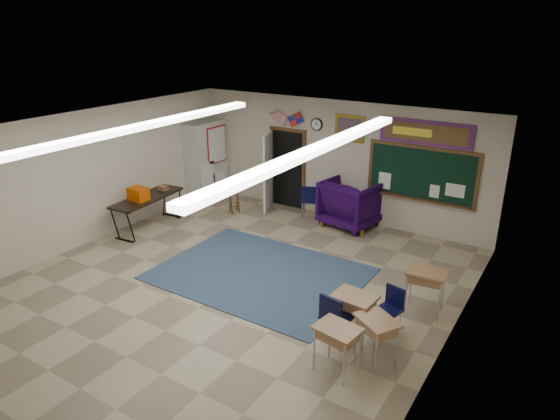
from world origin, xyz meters
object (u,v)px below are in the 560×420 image
Objects in this scene: student_desk_front_right at (425,289)px; folding_table at (148,211)px; wooden_stool at (234,201)px; wingback_armchair at (351,203)px; student_desk_front_left at (354,315)px.

folding_table reaches higher than student_desk_front_right.
wingback_armchair is at bearing 15.65° from wooden_stool.
student_desk_front_right is (2.77, -2.96, -0.14)m from wingback_armchair.
wingback_armchair is 2.06× the size of wooden_stool.
student_desk_front_right is 6.86m from folding_table.
student_desk_front_left is 1.56m from student_desk_front_right.
student_desk_front_right is 0.40× the size of folding_table.
folding_table is 2.29m from wooden_stool.
wingback_armchair is 4.98m from folding_table.
student_desk_front_left is 0.98× the size of student_desk_front_right.
student_desk_front_left is 1.26× the size of wooden_stool.
student_desk_front_right is at bearing -6.04° from folding_table.
wingback_armchair is at bearing 127.09° from student_desk_front_right.
folding_table is (-6.15, 1.50, 0.01)m from student_desk_front_left.
wingback_armchair is 3.12m from wooden_stool.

